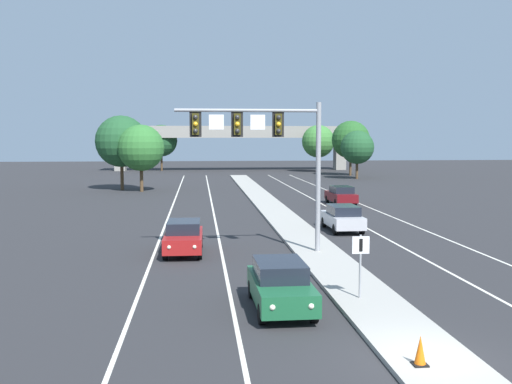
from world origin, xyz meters
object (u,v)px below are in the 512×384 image
Objects in this scene: car_oncoming_red at (184,237)px; tree_far_right_b at (357,147)px; car_receding_silver at (343,218)px; traffic_cone_median_nose at (420,351)px; tree_far_right_a at (318,141)px; car_receding_darkred at (341,195)px; tree_far_right_c at (351,140)px; tree_far_left_c at (141,148)px; tree_far_left_a at (121,141)px; car_oncoming_green at (280,285)px; tree_far_left_b at (161,141)px; overhead_signal_mast at (268,141)px; median_sign_post at (360,257)px.

car_oncoming_red is 55.31m from tree_far_right_b.
car_oncoming_red is 1.00× the size of car_receding_silver.
tree_far_right_a is (14.28, 82.32, 4.55)m from traffic_cone_median_nose.
traffic_cone_median_nose is 83.68m from tree_far_right_a.
car_receding_darkred is 0.55× the size of tree_far_right_c.
car_oncoming_red is 0.55× the size of tree_far_right_c.
traffic_cone_median_nose is at bearing -77.04° from tree_far_left_c.
tree_far_left_a reaches higher than car_oncoming_red.
tree_far_right_a is (7.59, 46.93, 4.24)m from car_receding_darkred.
car_oncoming_green is 0.58× the size of tree_far_right_a.
car_receding_darkred is 6.09× the size of traffic_cone_median_nose.
car_oncoming_green is at bearing -76.57° from tree_far_left_a.
traffic_cone_median_nose is at bearing -99.84° from tree_far_right_a.
tree_far_right_a is at bearing 73.08° from car_oncoming_red.
tree_far_left_c is (-25.61, -33.07, -0.47)m from tree_far_right_a.
car_oncoming_green is 1.00× the size of car_receding_darkred.
tree_far_left_c is at bearing 102.96° from traffic_cone_median_nose.
tree_far_left_b reaches higher than car_receding_silver.
car_oncoming_green is 6.14m from traffic_cone_median_nose.
tree_far_right_c is at bearing 71.70° from overhead_signal_mast.
tree_far_left_b reaches higher than car_receding_darkred.
car_receding_darkred is at bearing -71.14° from tree_far_left_b.
tree_far_left_a is (-17.00, 29.95, 4.45)m from car_receding_silver.
overhead_signal_mast is 1.60× the size of car_receding_darkred.
car_receding_darkred is 23.05m from tree_far_left_c.
tree_far_left_c is at bearing 117.88° from car_receding_silver.
car_receding_silver is at bearing 32.68° from car_oncoming_red.
median_sign_post is 77.63m from tree_far_right_a.
car_oncoming_green is at bearing -94.13° from overhead_signal_mast.
car_oncoming_green is at bearing -107.39° from car_receding_darkred.
car_receding_darkred is (9.36, 29.87, 0.00)m from car_oncoming_green.
car_receding_silver is 14.34m from car_receding_darkred.
tree_far_right_b is (22.44, 50.43, 3.52)m from car_oncoming_red.
tree_far_left_b reaches higher than median_sign_post.
tree_far_right_c is at bearing -72.43° from tree_far_right_a.
overhead_signal_mast is at bearing 97.87° from traffic_cone_median_nose.
tree_far_left_b is at bearing 150.52° from tree_far_right_c.
median_sign_post is 11.26m from car_oncoming_red.
car_oncoming_red is 0.56× the size of tree_far_left_a.
tree_far_right_c reaches higher than tree_far_left_c.
car_receding_darkred is (8.70, 20.86, -4.67)m from overhead_signal_mast.
tree_far_right_b is at bearing 72.49° from car_oncoming_green.
tree_far_left_b is at bearing 87.10° from tree_far_left_a.
tree_far_right_a reaches higher than tree_far_right_b.
tree_far_left_a is 1.21× the size of tree_far_right_b.
tree_far_right_a is (20.36, 66.95, 4.24)m from car_oncoming_red.
tree_far_right_b is at bearing -39.87° from tree_far_left_b.
traffic_cone_median_nose is at bearing -100.71° from car_receding_darkred.
car_oncoming_green and car_receding_silver have the same top height.
car_oncoming_red is at bearing 111.59° from traffic_cone_median_nose.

